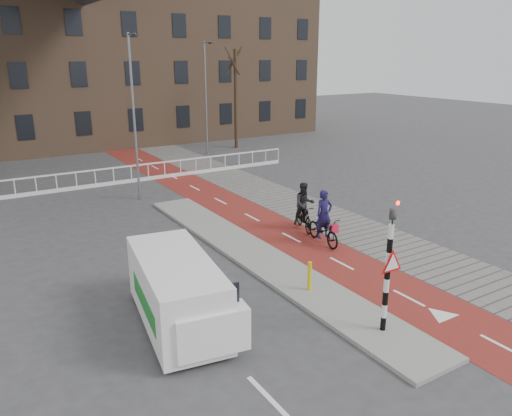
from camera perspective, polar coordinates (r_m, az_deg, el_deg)
ground at (r=15.37m, az=10.45°, el=-10.00°), size 120.00×120.00×0.00m
bike_lane at (r=23.80m, az=-2.96°, el=0.20°), size 2.50×60.00×0.01m
sidewalk at (r=25.20m, az=2.62°, el=1.18°), size 3.00×60.00×0.01m
curb_island at (r=17.85m, az=0.16°, el=-5.51°), size 1.80×16.00×0.12m
traffic_signal at (r=12.86m, az=14.95°, el=-6.12°), size 0.80×0.80×3.68m
bollard at (r=15.19m, az=6.14°, el=-7.73°), size 0.12×0.12×0.91m
cyclist_near at (r=19.10m, az=7.73°, el=-2.04°), size 0.95×2.09×2.09m
cyclist_far at (r=20.41m, az=5.51°, el=-0.31°), size 1.09×1.94×2.00m
van at (r=13.43m, az=-9.08°, el=-9.36°), size 2.40×4.60×1.89m
railing at (r=28.14m, az=-21.79°, el=2.29°), size 28.00×0.10×0.99m
townhouse_row at (r=42.48m, az=-24.13°, el=16.95°), size 46.00×10.00×15.90m
tree_right at (r=38.53m, az=-2.31°, el=12.28°), size 0.28×0.28×7.31m
streetlight_near at (r=24.82m, az=-13.75°, el=9.77°), size 0.12×0.12×7.90m
streetlight_right at (r=36.11m, az=-5.75°, el=12.27°), size 0.12×0.12×7.80m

